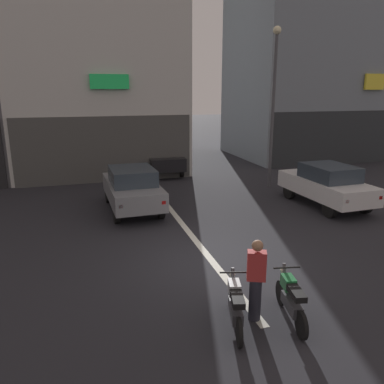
{
  "coord_description": "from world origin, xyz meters",
  "views": [
    {
      "loc": [
        -3.14,
        -8.65,
        4.38
      ],
      "look_at": [
        0.02,
        2.0,
        1.4
      ],
      "focal_mm": 35.48,
      "sensor_mm": 36.0,
      "label": 1
    }
  ],
  "objects": [
    {
      "name": "street_lamp",
      "position": [
        5.3,
        6.97,
        4.27
      ],
      "size": [
        0.36,
        0.36,
        7.05
      ],
      "color": "#47474C",
      "rests_on": "ground"
    },
    {
      "name": "lane_centre_line",
      "position": [
        0.0,
        6.0,
        0.0
      ],
      "size": [
        0.2,
        18.0,
        0.01
      ],
      "primitive_type": "cube",
      "color": "silver",
      "rests_on": "ground"
    },
    {
      "name": "car_white_parked_kerbside",
      "position": [
        5.92,
        3.52,
        0.89
      ],
      "size": [
        1.91,
        4.16,
        1.64
      ],
      "color": "black",
      "rests_on": "ground"
    },
    {
      "name": "person_by_motorcycles",
      "position": [
        -0.08,
        -2.66,
        0.86
      ],
      "size": [
        0.42,
        0.34,
        1.67
      ],
      "color": "#23232D",
      "rests_on": "ground"
    },
    {
      "name": "building_far_right",
      "position": [
        11.84,
        14.59,
        5.86
      ],
      "size": [
        9.36,
        7.74,
        11.75
      ],
      "color": "gray",
      "rests_on": "ground"
    },
    {
      "name": "motorcycle_green_row_left_mid",
      "position": [
        0.59,
        -2.87,
        0.46
      ],
      "size": [
        0.55,
        1.65,
        0.98
      ],
      "color": "black",
      "rests_on": "ground"
    },
    {
      "name": "ground_plane",
      "position": [
        0.0,
        0.0,
        0.0
      ],
      "size": [
        120.0,
        120.0,
        0.0
      ],
      "primitive_type": "plane",
      "color": "#232328"
    },
    {
      "name": "car_black_down_street",
      "position": [
        1.05,
        11.39,
        0.89
      ],
      "size": [
        1.77,
        4.11,
        1.64
      ],
      "color": "black",
      "rests_on": "ground"
    },
    {
      "name": "car_grey_crossing_near",
      "position": [
        -1.38,
        5.09,
        0.89
      ],
      "size": [
        1.88,
        4.15,
        1.64
      ],
      "color": "black",
      "rests_on": "ground"
    },
    {
      "name": "motorcycle_silver_row_leftmost",
      "position": [
        -0.53,
        -2.76,
        0.46
      ],
      "size": [
        0.62,
        1.63,
        0.98
      ],
      "color": "black",
      "rests_on": "ground"
    },
    {
      "name": "building_mid_block",
      "position": [
        -1.95,
        14.59,
        5.62
      ],
      "size": [
        8.77,
        9.28,
        11.26
      ],
      "color": "silver",
      "rests_on": "ground"
    }
  ]
}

